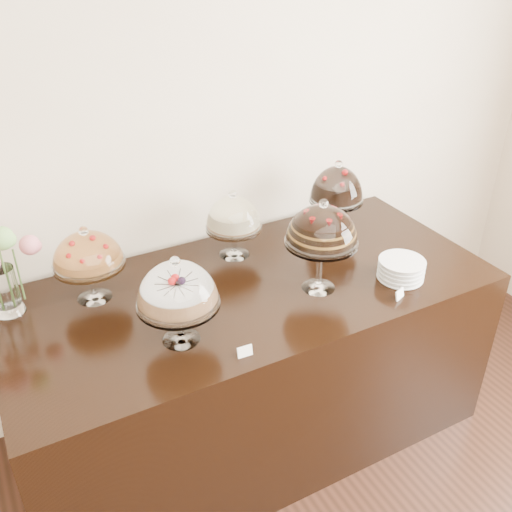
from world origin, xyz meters
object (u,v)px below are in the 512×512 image
display_counter (251,362)px  cake_stand_sugar_sponge (177,289)px  cake_stand_choco_layer (322,229)px  plate_stack (401,269)px  cake_stand_dark_choco (337,187)px  cake_stand_cheesecake (233,216)px  cake_stand_fruit_tart (87,253)px

display_counter → cake_stand_sugar_sponge: (-0.42, -0.21, 0.69)m
cake_stand_choco_layer → plate_stack: 0.46m
cake_stand_dark_choco → plate_stack: (0.01, -0.51, -0.21)m
cake_stand_choco_layer → cake_stand_cheesecake: (-0.20, 0.44, -0.09)m
cake_stand_choco_layer → cake_stand_dark_choco: size_ratio=1.08×
display_counter → plate_stack: plate_stack is taller
cake_stand_choco_layer → cake_stand_fruit_tart: 0.99m
cake_stand_choco_layer → plate_stack: cake_stand_choco_layer is taller
cake_stand_dark_choco → plate_stack: size_ratio=1.96×
display_counter → cake_stand_fruit_tart: size_ratio=6.33×
cake_stand_fruit_tart → plate_stack: size_ratio=1.70×
cake_stand_fruit_tart → plate_stack: bearing=-21.9°
cake_stand_choco_layer → cake_stand_cheesecake: size_ratio=1.26×
display_counter → cake_stand_fruit_tart: bearing=159.6°
cake_stand_sugar_sponge → cake_stand_dark_choco: cake_stand_dark_choco is taller
display_counter → cake_stand_sugar_sponge: bearing=-153.5°
cake_stand_choco_layer → plate_stack: size_ratio=2.12×
cake_stand_cheesecake → cake_stand_sugar_sponge: bearing=-134.0°
cake_stand_fruit_tart → plate_stack: (1.27, -0.51, -0.17)m
cake_stand_choco_layer → cake_stand_fruit_tart: cake_stand_choco_layer is taller
cake_stand_choco_layer → plate_stack: bearing=-17.3°
display_counter → cake_stand_choco_layer: size_ratio=5.07×
cake_stand_sugar_sponge → plate_stack: size_ratio=1.84×
display_counter → cake_stand_choco_layer: bearing=-31.2°
cake_stand_cheesecake → plate_stack: (0.57, -0.56, -0.16)m
cake_stand_sugar_sponge → cake_stand_fruit_tart: 0.50m
cake_stand_choco_layer → cake_stand_cheesecake: cake_stand_choco_layer is taller
cake_stand_choco_layer → cake_stand_fruit_tart: size_ratio=1.25×
cake_stand_sugar_sponge → cake_stand_fruit_tart: size_ratio=1.08×
cake_stand_cheesecake → cake_stand_fruit_tart: 0.70m
cake_stand_choco_layer → plate_stack: (0.37, -0.12, -0.25)m
cake_stand_sugar_sponge → cake_stand_dark_choco: 1.13m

